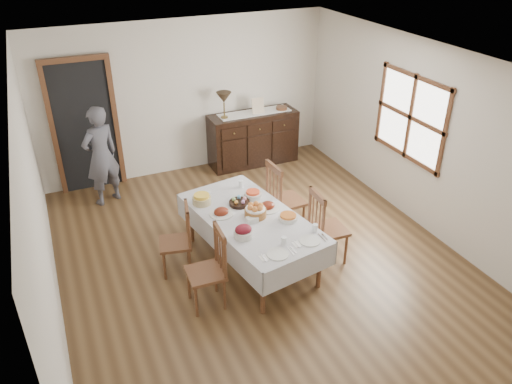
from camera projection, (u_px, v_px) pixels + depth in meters
name	position (u px, v px, depth m)	size (l,w,h in m)	color
ground	(259.00, 257.00, 6.65)	(6.00, 6.00, 0.00)	brown
room_shell	(235.00, 134.00, 6.14)	(5.02, 6.02, 2.65)	silver
dining_table	(251.00, 222.00, 6.26)	(1.39, 2.21, 0.71)	silver
chair_left_near	(210.00, 268.00, 5.64)	(0.43, 0.43, 0.99)	brown
chair_left_far	(179.00, 239.00, 6.20)	(0.46, 0.46, 0.94)	brown
chair_right_near	(325.00, 226.00, 6.35)	(0.45, 0.45, 1.03)	brown
chair_right_far	(283.00, 198.00, 6.94)	(0.47, 0.47, 1.09)	brown
sideboard	(253.00, 138.00, 8.98)	(1.58, 0.57, 0.95)	black
person	(101.00, 153.00, 7.56)	(0.53, 0.34, 1.68)	#52535E
bread_basket	(255.00, 211.00, 6.18)	(0.27, 0.27, 0.18)	brown
egg_basket	(239.00, 202.00, 6.46)	(0.27, 0.27, 0.10)	black
ham_platter_a	(221.00, 212.00, 6.25)	(0.30, 0.30, 0.11)	silver
ham_platter_b	(267.00, 206.00, 6.38)	(0.33, 0.33, 0.11)	silver
beet_bowl	(243.00, 232.00, 5.79)	(0.23, 0.23, 0.16)	silver
carrot_bowl	(253.00, 194.00, 6.62)	(0.23, 0.23, 0.09)	silver
pineapple_bowl	(202.00, 199.00, 6.47)	(0.24, 0.24, 0.13)	tan
casserole_dish	(288.00, 217.00, 6.13)	(0.23, 0.23, 0.08)	silver
butter_dish	(252.00, 220.00, 6.08)	(0.15, 0.11, 0.07)	silver
setting_left	(279.00, 250.00, 5.57)	(0.44, 0.31, 0.10)	silver
setting_right	(311.00, 236.00, 5.79)	(0.44, 0.31, 0.10)	silver
glass_far_a	(209.00, 195.00, 6.58)	(0.06, 0.06, 0.10)	white
glass_far_b	(241.00, 184.00, 6.86)	(0.07, 0.07, 0.10)	white
runner	(254.00, 113.00, 8.77)	(1.30, 0.35, 0.01)	white
table_lamp	(224.00, 98.00, 8.37)	(0.26, 0.26, 0.46)	brown
picture_frame	(258.00, 106.00, 8.68)	(0.22, 0.08, 0.28)	beige
deco_bowl	(282.00, 108.00, 8.89)	(0.20, 0.20, 0.06)	brown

